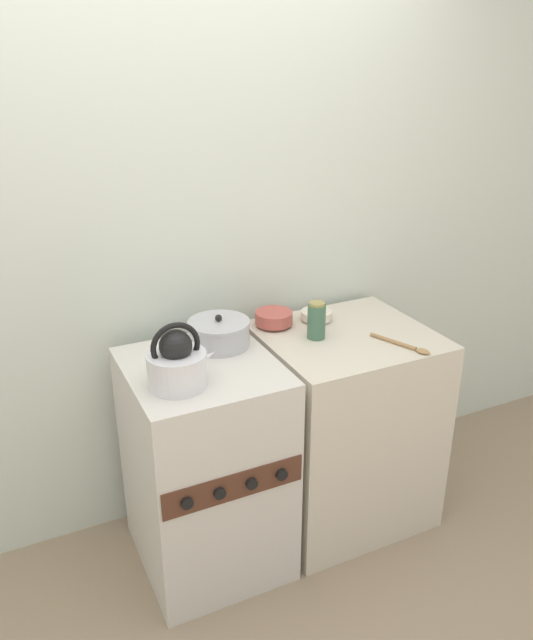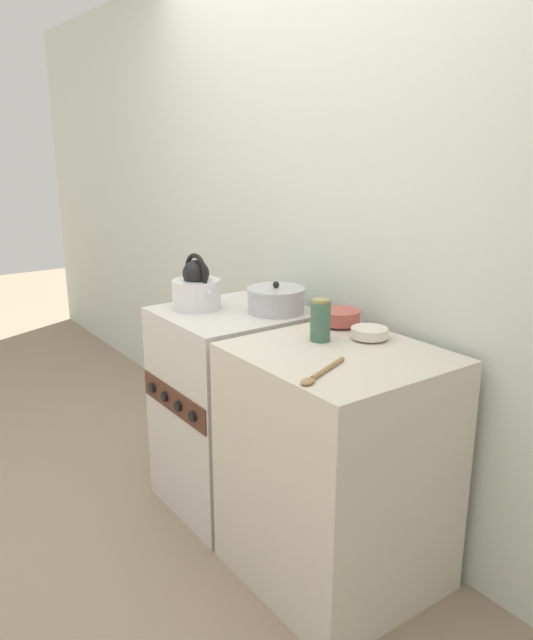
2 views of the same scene
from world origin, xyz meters
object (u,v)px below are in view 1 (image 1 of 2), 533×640
Objects in this scene: kettle at (177,363)px; enamel_bowl at (274,318)px; storage_jar at (316,321)px; small_ceramic_bowl at (316,315)px; cooking_pot at (219,333)px; stove at (206,465)px.

kettle is 1.59× the size of enamel_bowl.
kettle reaches higher than storage_jar.
storage_jar is at bearing -120.33° from small_ceramic_bowl.
kettle reaches higher than enamel_bowl.
kettle reaches higher than cooking_pot.
small_ceramic_bowl is 0.19m from storage_jar.
cooking_pot is 0.50m from small_ceramic_bowl.
storage_jar is at bearing -61.24° from enamel_bowl.
stove is 6.62× the size of small_ceramic_bowl.
small_ceramic_bowl reaches higher than stove.
stove is 3.53× the size of kettle.
kettle is 1.64× the size of storage_jar.
kettle is (-0.12, -0.11, 0.54)m from stove.
enamel_bowl is at bearing 32.09° from kettle.
kettle is 0.67m from storage_jar.
storage_jar is (0.40, -0.09, 0.02)m from cooking_pot.
enamel_bowl is 0.22m from storage_jar.
stove is 5.60× the size of enamel_bowl.
storage_jar reaches higher than cooking_pot.
cooking_pot reaches higher than enamel_bowl.
enamel_bowl is (0.42, 0.23, 0.48)m from stove.
enamel_bowl is at bearing 18.66° from cooking_pot.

